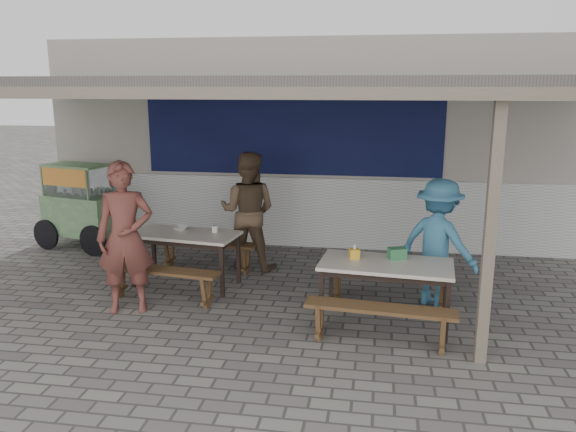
% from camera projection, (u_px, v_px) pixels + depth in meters
% --- Properties ---
extents(ground, '(60.00, 60.00, 0.00)m').
position_uv_depth(ground, '(269.00, 312.00, 6.92)').
color(ground, slate).
rests_on(ground, ground).
extents(back_wall, '(9.00, 1.28, 3.50)m').
position_uv_depth(back_wall, '(307.00, 143.00, 9.97)').
color(back_wall, '#AFA99D').
rests_on(back_wall, ground).
extents(warung_roof, '(9.00, 4.21, 2.81)m').
position_uv_depth(warung_roof, '(282.00, 86.00, 7.16)').
color(warung_roof, '#524B46').
rests_on(warung_roof, ground).
extents(table_left, '(1.53, 0.88, 0.75)m').
position_uv_depth(table_left, '(185.00, 238.00, 7.71)').
color(table_left, beige).
rests_on(table_left, ground).
extents(bench_left_street, '(1.58, 0.48, 0.45)m').
position_uv_depth(bench_left_street, '(161.00, 277.00, 7.15)').
color(bench_left_street, brown).
rests_on(bench_left_street, ground).
extents(bench_left_wall, '(1.58, 0.48, 0.45)m').
position_uv_depth(bench_left_wall, '(207.00, 248.00, 8.42)').
color(bench_left_wall, brown).
rests_on(bench_left_wall, ground).
extents(table_right, '(1.56, 0.90, 0.75)m').
position_uv_depth(table_right, '(386.00, 269.00, 6.41)').
color(table_right, beige).
rests_on(table_right, ground).
extents(bench_right_street, '(1.61, 0.42, 0.45)m').
position_uv_depth(bench_right_street, '(380.00, 316.00, 5.93)').
color(bench_right_street, brown).
rests_on(bench_right_street, ground).
extents(bench_right_wall, '(1.61, 0.42, 0.45)m').
position_uv_depth(bench_right_wall, '(389.00, 280.00, 7.05)').
color(bench_right_wall, brown).
rests_on(bench_right_wall, ground).
extents(vendor_cart, '(1.86, 1.00, 1.44)m').
position_uv_depth(vendor_cart, '(80.00, 203.00, 9.50)').
color(vendor_cart, '#81A76F').
rests_on(vendor_cart, ground).
extents(patron_street_side, '(0.78, 0.63, 1.86)m').
position_uv_depth(patron_street_side, '(125.00, 238.00, 6.76)').
color(patron_street_side, brown).
rests_on(patron_street_side, ground).
extents(patron_wall_side, '(0.90, 0.72, 1.78)m').
position_uv_depth(patron_wall_side, '(248.00, 211.00, 8.36)').
color(patron_wall_side, brown).
rests_on(patron_wall_side, ground).
extents(patron_right_table, '(1.20, 1.08, 1.61)m').
position_uv_depth(patron_right_table, '(438.00, 243.00, 6.99)').
color(patron_right_table, teal).
rests_on(patron_right_table, ground).
extents(tissue_box, '(0.13, 0.13, 0.11)m').
position_uv_depth(tissue_box, '(354.00, 254.00, 6.55)').
color(tissue_box, gold).
rests_on(tissue_box, table_right).
extents(donation_box, '(0.23, 0.19, 0.13)m').
position_uv_depth(donation_box, '(397.00, 254.00, 6.52)').
color(donation_box, '#327245').
rests_on(donation_box, table_right).
extents(condiment_jar, '(0.08, 0.08, 0.09)m').
position_uv_depth(condiment_jar, '(215.00, 229.00, 7.72)').
color(condiment_jar, silver).
rests_on(condiment_jar, table_left).
extents(condiment_bowl, '(0.22, 0.22, 0.05)m').
position_uv_depth(condiment_bowl, '(181.00, 228.00, 7.85)').
color(condiment_bowl, white).
rests_on(condiment_bowl, table_left).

